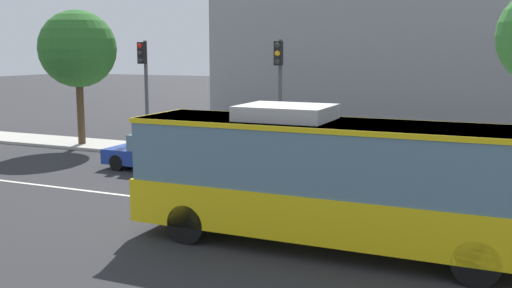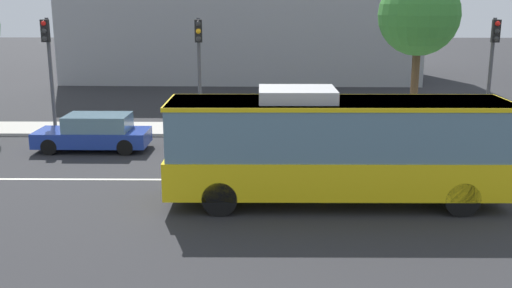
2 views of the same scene
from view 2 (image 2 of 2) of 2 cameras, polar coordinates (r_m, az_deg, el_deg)
ground_plane at (r=19.94m, az=1.48°, el=-3.53°), size 160.00×160.00×0.00m
sidewalk_kerb at (r=27.49m, az=1.25°, el=1.43°), size 80.00×2.67×0.14m
lane_centre_line at (r=19.94m, az=1.48°, el=-3.51°), size 76.00×0.16×0.01m
transit_bus at (r=17.44m, az=7.78°, el=-0.01°), size 10.01×2.55×3.46m
sedan_blue at (r=24.66m, az=-15.37°, el=1.07°), size 4.51×1.85×1.46m
traffic_light_near_corner at (r=27.60m, az=-19.47°, el=8.05°), size 0.32×0.62×5.20m
traffic_light_mid_block at (r=27.81m, az=21.94°, el=7.89°), size 0.35×0.62×5.20m
traffic_light_far_corner at (r=25.99m, az=-5.54°, el=8.46°), size 0.35×0.62×5.20m
street_tree_kerbside_left at (r=28.03m, az=15.50°, el=11.89°), size 3.66×3.66×7.12m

